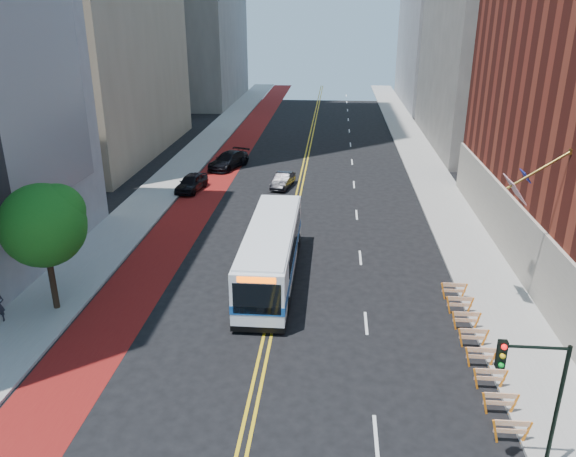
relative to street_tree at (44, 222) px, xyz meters
The scene contains 14 objects.
ground 13.68m from the street_tree, 28.25° to the right, with size 160.00×160.00×0.00m, color black.
sidewalk_left 24.45m from the street_tree, 91.81° to the left, with size 4.00×140.00×0.15m, color gray.
sidewalk_right 33.73m from the street_tree, 45.87° to the left, with size 4.00×140.00×0.15m, color gray.
bus_lane_paint 24.66m from the street_tree, 82.53° to the left, with size 3.60×140.00×0.01m, color maroon.
center_line_inner 26.84m from the street_tree, 65.21° to the left, with size 0.14×140.00×0.01m, color gold.
center_line_outer 26.99m from the street_tree, 64.51° to the left, with size 0.14×140.00×0.01m, color gold.
lane_dashes 36.09m from the street_tree, 63.34° to the left, with size 0.14×98.20×0.01m.
construction_barriers 21.43m from the street_tree, ahead, with size 1.42×10.91×1.00m.
street_tree is the anchor object (origin of this frame).
traffic_signal 22.79m from the street_tree, 24.82° to the right, with size 2.21×0.34×5.07m.
transit_bus 12.08m from the street_tree, 22.56° to the left, with size 2.69×12.13×3.34m.
car_a 21.43m from the street_tree, 84.70° to the left, with size 1.74×4.32×1.47m, color black.
car_b 25.00m from the street_tree, 66.70° to the left, with size 1.34×3.85×1.27m, color black.
car_c 29.16m from the street_tree, 82.48° to the left, with size 2.19×5.38×1.56m, color black.
Camera 1 is at (2.95, -18.75, 14.71)m, focal length 35.00 mm.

